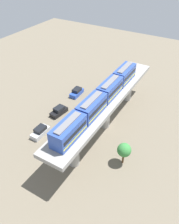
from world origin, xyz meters
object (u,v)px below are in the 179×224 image
at_px(tree_near_viaduct, 124,150).
at_px(parked_car_silver, 40,132).
at_px(train, 101,98).
at_px(parked_car_black, 59,111).
at_px(parked_car_blue, 77,92).

bearing_deg(tree_near_viaduct, parked_car_silver, -174.01).
relative_size(train, tree_near_viaduct, 6.26).
bearing_deg(parked_car_silver, parked_car_black, 96.93).
distance_m(parked_car_black, parked_car_silver, 7.41).
relative_size(parked_car_black, parked_car_blue, 1.03).
bearing_deg(parked_car_silver, parked_car_blue, 96.43).
distance_m(parked_car_blue, tree_near_viaduct, 23.79).
distance_m(train, tree_near_viaduct, 10.27).
relative_size(parked_car_blue, tree_near_viaduct, 0.97).
bearing_deg(parked_car_blue, parked_car_silver, -85.52).
distance_m(parked_car_silver, tree_near_viaduct, 17.46).
bearing_deg(parked_car_blue, train, -39.98).
bearing_deg(parked_car_silver, train, 34.40).
height_order(parked_car_silver, tree_near_viaduct, tree_near_viaduct).
distance_m(train, parked_car_black, 13.30).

